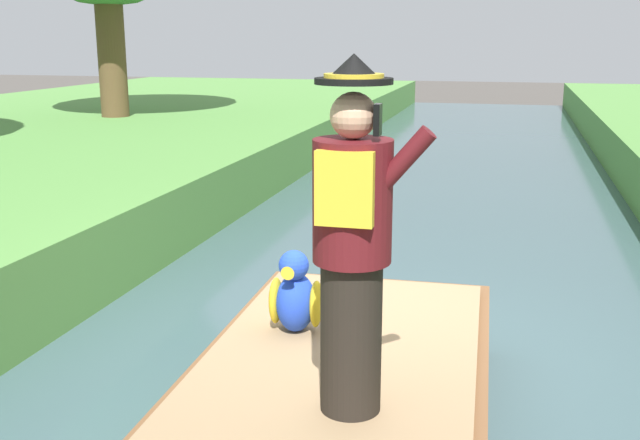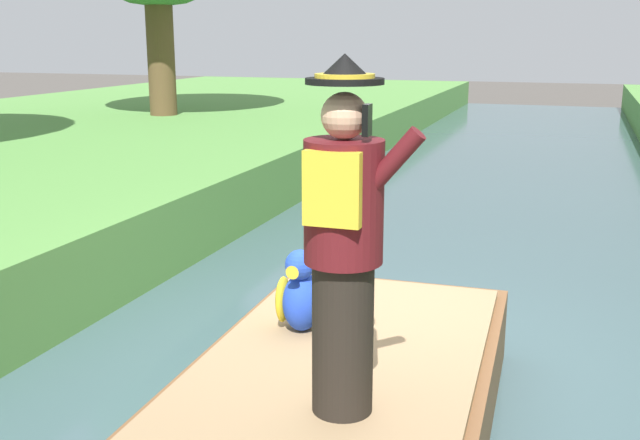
{
  "view_description": "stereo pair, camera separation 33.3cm",
  "coord_description": "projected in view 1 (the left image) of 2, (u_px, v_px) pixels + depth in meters",
  "views": [
    {
      "loc": [
        0.93,
        -5.39,
        2.64
      ],
      "look_at": [
        -0.1,
        -1.36,
        1.61
      ],
      "focal_mm": 41.96,
      "sensor_mm": 36.0,
      "label": 1
    },
    {
      "loc": [
        1.25,
        -5.3,
        2.64
      ],
      "look_at": [
        -0.1,
        -1.36,
        1.61
      ],
      "focal_mm": 41.96,
      "sensor_mm": 36.0,
      "label": 2
    }
  ],
  "objects": [
    {
      "name": "boat",
      "position": [
        327.0,
        432.0,
        4.34
      ],
      "size": [
        1.92,
        4.25,
        0.61
      ],
      "color": "brown",
      "rests_on": "canal_water"
    },
    {
      "name": "parrot_plush",
      "position": [
        295.0,
        296.0,
        4.97
      ],
      "size": [
        0.36,
        0.34,
        0.57
      ],
      "color": "blue",
      "rests_on": "boat"
    },
    {
      "name": "person_pirate",
      "position": [
        353.0,
        241.0,
        3.76
      ],
      "size": [
        0.61,
        0.42,
        1.85
      ],
      "rotation": [
        0.0,
        0.0,
        0.2
      ],
      "color": "black",
      "rests_on": "boat"
    },
    {
      "name": "ground_plane",
      "position": [
        375.0,
        378.0,
        5.93
      ],
      "size": [
        80.0,
        80.0,
        0.0
      ],
      "primitive_type": "plane",
      "color": "#4C4742"
    },
    {
      "name": "canal_water",
      "position": [
        375.0,
        372.0,
        5.92
      ],
      "size": [
        5.51,
        48.0,
        0.1
      ],
      "primitive_type": "cube",
      "color": "#3D565B",
      "rests_on": "ground"
    }
  ]
}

